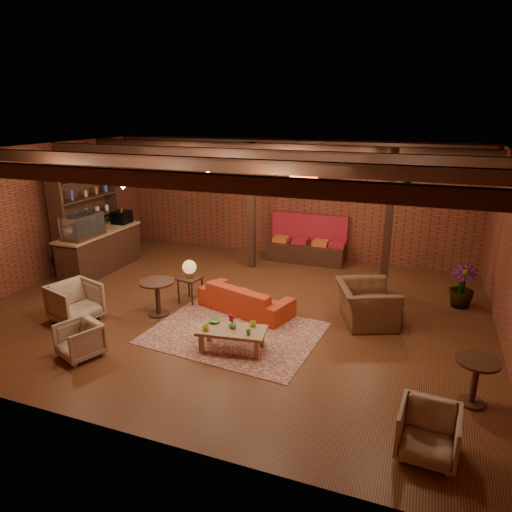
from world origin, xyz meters
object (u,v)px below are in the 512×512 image
at_px(side_table_lamp, 189,270).
at_px(armchair_b, 79,339).
at_px(coffee_table, 231,331).
at_px(armchair_right, 367,298).
at_px(round_table_right, 476,375).
at_px(plant_tall, 468,245).
at_px(side_table_book, 394,300).
at_px(sofa, 246,298).
at_px(armchair_far, 428,430).
at_px(armchair_a, 75,301).
at_px(round_table_left, 157,292).

height_order(side_table_lamp, armchair_b, side_table_lamp).
relative_size(coffee_table, armchair_right, 1.03).
relative_size(side_table_lamp, round_table_right, 1.35).
relative_size(side_table_lamp, plant_tall, 0.34).
height_order(armchair_right, side_table_book, armchair_right).
relative_size(sofa, armchair_b, 3.02).
distance_m(sofa, armchair_b, 3.27).
height_order(side_table_lamp, armchair_far, side_table_lamp).
relative_size(armchair_a, plant_tall, 0.31).
xyz_separation_m(side_table_lamp, round_table_left, (-0.29, -0.82, -0.22)).
height_order(sofa, armchair_right, armchair_right).
xyz_separation_m(side_table_book, plant_tall, (1.28, 1.18, 0.92)).
relative_size(sofa, plant_tall, 0.73).
bearing_deg(armchair_far, armchair_right, 113.41).
bearing_deg(side_table_book, armchair_a, -159.42).
distance_m(sofa, round_table_left, 1.78).
distance_m(coffee_table, round_table_right, 3.78).
bearing_deg(plant_tall, side_table_book, -137.17).
height_order(armchair_a, armchair_far, armchair_a).
distance_m(armchair_far, plant_tall, 4.98).
distance_m(round_table_left, armchair_far, 5.62).
xyz_separation_m(side_table_lamp, plant_tall, (5.43, 1.74, 0.65)).
bearing_deg(armchair_right, sofa, 75.60).
bearing_deg(coffee_table, armchair_far, -25.13).
relative_size(sofa, round_table_right, 2.86).
bearing_deg(sofa, armchair_a, 44.71).
xyz_separation_m(armchair_far, plant_tall, (0.59, 4.84, 1.00)).
xyz_separation_m(coffee_table, armchair_far, (3.18, -1.49, -0.00)).
bearing_deg(armchair_a, plant_tall, -47.75).
xyz_separation_m(round_table_left, side_table_book, (4.44, 1.38, -0.05)).
bearing_deg(armchair_far, armchair_a, 171.39).
relative_size(round_table_left, plant_tall, 0.26).
distance_m(coffee_table, plant_tall, 5.14).
xyz_separation_m(side_table_lamp, armchair_b, (-0.63, -2.69, -0.38)).
xyz_separation_m(armchair_b, plant_tall, (6.05, 4.43, 1.03)).
relative_size(side_table_book, armchair_far, 0.70).
bearing_deg(armchair_right, round_table_left, 83.36).
bearing_deg(plant_tall, sofa, -156.66).
relative_size(armchair_far, plant_tall, 0.26).
relative_size(armchair_b, plant_tall, 0.24).
bearing_deg(armchair_b, side_table_lamp, 99.62).
bearing_deg(armchair_a, side_table_book, -52.58).
xyz_separation_m(armchair_a, plant_tall, (7.07, 3.36, 0.94)).
xyz_separation_m(armchair_b, armchair_far, (5.47, -0.41, 0.03)).
height_order(round_table_left, armchair_b, round_table_left).
height_order(sofa, armchair_far, armchair_far).
distance_m(armchair_a, armchair_right, 5.64).
distance_m(round_table_left, round_table_right, 5.80).
bearing_deg(side_table_lamp, round_table_left, -109.51).
relative_size(sofa, side_table_book, 4.00).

